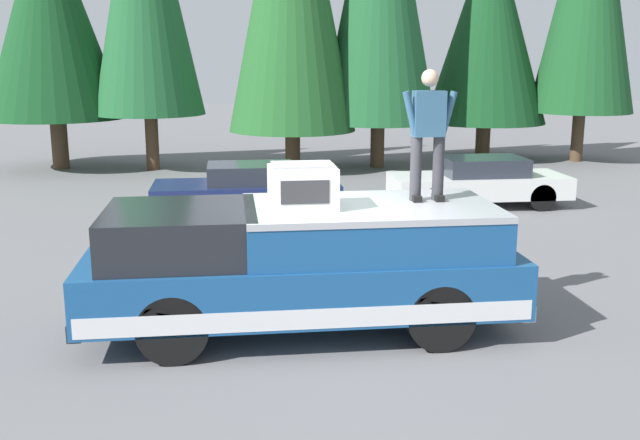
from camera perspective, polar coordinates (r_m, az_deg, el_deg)
name	(u,v)px	position (r m, az deg, el deg)	size (l,w,h in m)	color
ground_plane	(324,329)	(9.75, 0.29, -8.45)	(90.00, 90.00, 0.00)	slate
pickup_truck	(302,265)	(9.47, -1.39, -3.53)	(2.01, 5.54, 1.65)	navy
compressor_unit	(303,186)	(9.11, -1.36, 2.63)	(0.65, 0.84, 0.56)	silver
person_on_truck_bed	(428,132)	(9.63, 8.40, 6.80)	(0.29, 0.72, 1.69)	#333338
parked_car_white	(479,182)	(17.78, 12.25, 2.92)	(1.64, 4.10, 1.16)	white
parked_car_navy	(247,190)	(16.40, -5.64, 2.34)	(1.64, 4.10, 1.16)	navy
conifer_left	(488,23)	(25.80, 12.93, 14.65)	(4.06, 4.06, 7.82)	#4C3826
conifer_far_right	(49,11)	(24.41, -20.25, 14.97)	(4.20, 4.20, 8.05)	#4C3826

